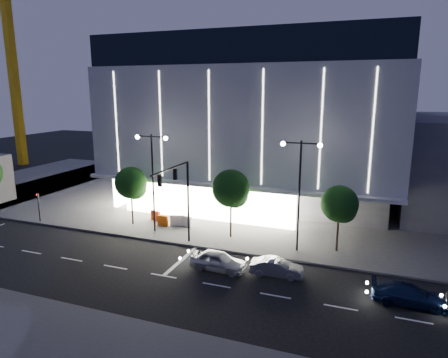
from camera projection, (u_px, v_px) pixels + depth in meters
ground at (150, 263)px, 30.03m from camera, size 160.00×160.00×0.00m
sidewalk_museum at (283, 193)px, 50.27m from camera, size 70.00×40.00×0.15m
museum at (266, 120)px, 47.40m from camera, size 30.00×25.80×18.00m
traffic_mast at (180, 189)px, 31.65m from camera, size 0.33×5.89×7.07m
street_lamp_west at (153, 169)px, 35.24m from camera, size 3.16×0.36×9.00m
street_lamp_east at (300, 180)px, 30.82m from camera, size 3.16×0.36×9.00m
ped_signal_far at (38, 204)px, 38.83m from camera, size 0.22×0.24×3.00m
tower_crane at (15, 41)px, 65.09m from camera, size 32.00×2.00×28.50m
tree_left at (131, 185)px, 37.60m from camera, size 3.02×3.02×5.72m
tree_mid at (231, 190)px, 34.14m from camera, size 3.25×3.25×6.15m
tree_right at (340, 206)px, 31.18m from camera, size 2.91×2.91×5.51m
car_lead at (218, 261)px, 28.75m from camera, size 4.20×1.81×1.41m
car_second at (277, 268)px, 27.87m from camera, size 3.78×1.55×1.22m
car_third at (409, 295)px, 24.12m from camera, size 4.40×1.87×1.27m
barrier_a at (156, 216)px, 39.23m from camera, size 1.13×0.55×1.00m
barrier_b at (176, 220)px, 37.86m from camera, size 1.13×0.55×1.00m
barrier_c at (163, 221)px, 37.78m from camera, size 1.12×0.35×1.00m
barrier_d at (187, 221)px, 37.61m from camera, size 1.13×0.46×1.00m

